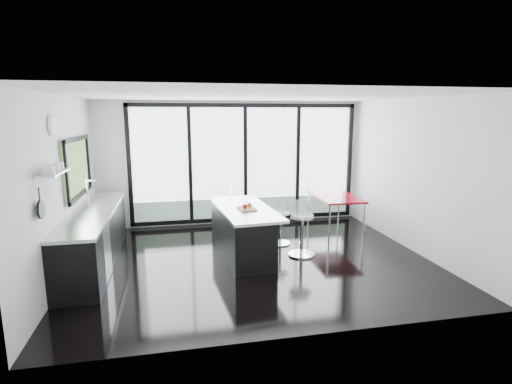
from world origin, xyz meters
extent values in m
cube|color=black|center=(0.00, 0.00, 0.00)|extent=(6.00, 5.00, 0.00)
cube|color=white|center=(0.00, 0.00, 2.80)|extent=(6.00, 5.00, 0.00)
cube|color=silver|center=(0.00, 2.50, 1.40)|extent=(6.00, 0.00, 2.80)
cube|color=white|center=(0.30, 2.47, 1.40)|extent=(5.00, 0.02, 2.50)
cube|color=gray|center=(0.30, 2.43, 0.37)|extent=(5.00, 0.02, 0.44)
cube|color=black|center=(-0.95, 2.43, 1.40)|extent=(0.08, 0.04, 2.50)
cube|color=black|center=(0.30, 2.43, 1.40)|extent=(0.08, 0.04, 2.50)
cube|color=black|center=(1.55, 2.43, 1.40)|extent=(0.08, 0.04, 2.50)
cube|color=silver|center=(0.00, -2.50, 1.40)|extent=(6.00, 0.00, 2.80)
cube|color=silver|center=(-3.00, 0.00, 1.40)|extent=(0.00, 5.00, 2.80)
cube|color=#527639|center=(-2.97, 0.90, 1.60)|extent=(0.02, 1.60, 0.90)
cube|color=#AAADAF|center=(-2.87, -0.85, 1.75)|extent=(0.25, 0.80, 0.03)
cylinder|color=white|center=(-2.97, -0.30, 2.35)|extent=(0.04, 0.30, 0.30)
cylinder|color=black|center=(-2.94, -1.25, 1.35)|extent=(0.03, 0.24, 0.24)
cube|color=silver|center=(3.00, 0.00, 1.40)|extent=(0.00, 5.00, 2.80)
cube|color=black|center=(-2.67, 0.40, 0.43)|extent=(0.65, 3.20, 0.87)
cube|color=#AAADAF|center=(-2.67, 0.40, 0.90)|extent=(0.69, 3.24, 0.05)
cube|color=#AAADAF|center=(-2.67, 0.90, 0.90)|extent=(0.45, 0.48, 0.06)
cylinder|color=silver|center=(-2.82, 0.90, 1.14)|extent=(0.02, 0.02, 0.44)
cube|color=#AAADAF|center=(-2.36, -0.35, 0.42)|extent=(0.03, 0.60, 0.80)
cube|color=black|center=(-0.17, 0.34, 0.41)|extent=(0.86, 2.11, 0.82)
cube|color=#AAADAF|center=(-0.09, 0.35, 0.84)|extent=(1.05, 2.18, 0.05)
cube|color=tan|center=(-0.08, 0.21, 0.88)|extent=(0.31, 0.40, 0.03)
sphere|color=#941007|center=(-0.13, 0.16, 0.93)|extent=(0.09, 0.09, 0.08)
sphere|color=brown|center=(-0.03, 0.26, 0.93)|extent=(0.08, 0.08, 0.08)
cylinder|color=silver|center=(-0.24, 1.04, 0.99)|extent=(0.07, 0.07, 0.26)
cylinder|color=silver|center=(0.89, 0.06, 0.38)|extent=(0.53, 0.53, 0.76)
cylinder|color=silver|center=(0.68, 0.76, 0.32)|extent=(0.44, 0.44, 0.65)
cube|color=maroon|center=(2.07, 1.39, 0.39)|extent=(0.88, 1.49, 0.79)
camera|label=1|loc=(-1.32, -6.48, 2.51)|focal=28.00mm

